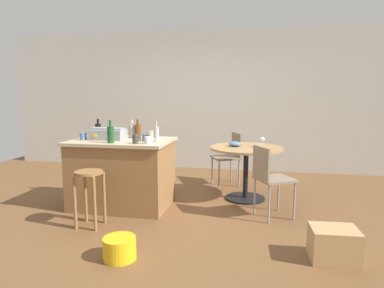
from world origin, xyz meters
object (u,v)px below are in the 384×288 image
Objects in this scene: wooden_stool at (89,187)px; cardboard_box at (334,244)px; cup_3 at (83,136)px; wine_glass at (262,140)px; toolbox at (108,134)px; folding_chair_far at (230,154)px; cup_1 at (136,139)px; cup_4 at (145,137)px; bottle_0 at (132,131)px; serving_bowl at (235,144)px; bottle_1 at (138,131)px; plastic_bucket at (120,248)px; bottle_2 at (111,134)px; bottle_3 at (98,129)px; bottle_4 at (156,134)px; cup_2 at (149,140)px; dining_table at (246,159)px; kitchen_island at (122,173)px; cup_0 at (150,135)px; folding_chair_near at (270,176)px.

cardboard_box is at bearing -7.05° from wooden_stool.
cup_3 reaches higher than wine_glass.
folding_chair_far is at bearing 42.42° from toolbox.
cup_4 is at bearing 80.25° from cup_1.
bottle_0 is (-1.24, -1.13, 0.48)m from folding_chair_far.
cup_1 reaches higher than folding_chair_far.
bottle_0 is 1.80m from wine_glass.
wooden_stool is 5.44× the size of cup_3.
bottle_1 is at bearing -160.36° from serving_bowl.
plastic_bucket is at bearing -46.51° from wooden_stool.
folding_chair_far is 0.77m from serving_bowl.
bottle_2 is at bearing -97.91° from bottle_0.
plastic_bucket is (-0.88, -2.06, -0.68)m from serving_bowl.
bottle_3 is 0.40m from cup_3.
serving_bowl is at bearing 10.52° from bottle_3.
cardboard_box is at bearing -26.21° from bottle_4.
dining_table is at bearing 37.65° from cup_2.
cup_4 is at bearing 58.34° from wooden_stool.
wooden_stool is at bearing -57.92° from cup_3.
cup_4 is at bearing -147.35° from serving_bowl.
bottle_2 is at bearing -109.05° from bottle_1.
toolbox is (-1.49, -1.36, 0.46)m from folding_chair_far.
wine_glass is (2.00, 0.64, -0.11)m from toolbox.
bottle_4 is at bearing -146.67° from dining_table.
kitchen_island is 1.28× the size of dining_table.
serving_bowl is (1.37, 0.43, -0.20)m from bottle_0.
cup_0 is (0.29, -0.08, -0.04)m from bottle_0.
wine_glass is at bearing 8.42° from bottle_3.
serving_bowl reaches higher than wooden_stool.
bottle_2 is at bearing -152.96° from wine_glass.
cup_3 is at bearing -155.30° from bottle_1.
bottle_0 is 0.96× the size of bottle_4.
cardboard_box is (2.46, -0.76, -0.85)m from bottle_2.
wine_glass is (2.28, 0.34, -0.13)m from bottle_3.
bottle_2 is 1.14× the size of bottle_3.
bottle_0 is 2.01× the size of cup_2.
cup_2 is at bearing -106.75° from bottle_4.
bottle_3 is 0.94× the size of bottle_4.
cup_0 is 2.54m from cardboard_box.
bottle_0 reaches higher than kitchen_island.
folding_chair_far is 1.73m from bottle_4.
cup_2 is (-1.13, -0.87, 0.36)m from dining_table.
bottle_3 is at bearing 87.99° from cup_3.
cup_0 is 1.21m from serving_bowl.
bottle_1 reaches higher than dining_table.
folding_chair_far is at bearing 46.36° from kitchen_island.
folding_chair_far is at bearing 30.96° from bottle_3.
plastic_bucket is (0.55, -1.41, -0.35)m from kitchen_island.
folding_chair_near is 2.14m from toolbox.
bottle_1 is (0.10, -0.03, 0.00)m from bottle_0.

